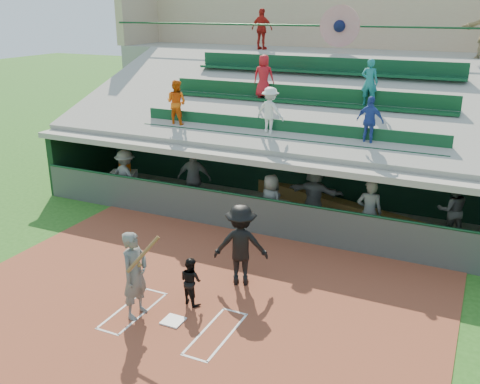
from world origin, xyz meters
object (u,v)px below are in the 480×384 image
at_px(batter_at_plate, 135,275).
at_px(catcher, 191,281).
at_px(water_cooler, 125,166).
at_px(home_plate, 173,321).
at_px(white_table, 124,182).

bearing_deg(batter_at_plate, catcher, 49.16).
relative_size(batter_at_plate, water_cooler, 4.74).
height_order(home_plate, water_cooler, water_cooler).
bearing_deg(catcher, white_table, -23.78).
distance_m(batter_at_plate, white_table, 8.18).
xyz_separation_m(home_plate, batter_at_plate, (-0.83, -0.10, 0.96)).
relative_size(catcher, white_table, 1.27).
distance_m(batter_at_plate, catcher, 1.29).
height_order(home_plate, catcher, catcher).
bearing_deg(water_cooler, catcher, -43.27).
bearing_deg(white_table, water_cooler, 46.30).
distance_m(home_plate, water_cooler, 8.72).
bearing_deg(catcher, water_cooler, -24.32).
height_order(batter_at_plate, white_table, batter_at_plate).
bearing_deg(water_cooler, white_table, -111.03).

